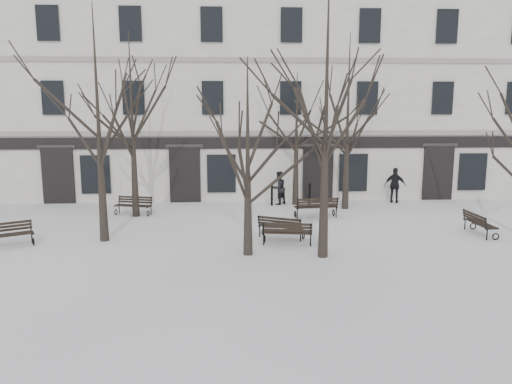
{
  "coord_description": "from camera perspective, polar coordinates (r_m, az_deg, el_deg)",
  "views": [
    {
      "loc": [
        -1.18,
        -18.02,
        5.03
      ],
      "look_at": [
        -0.05,
        3.0,
        1.36
      ],
      "focal_mm": 35.0,
      "sensor_mm": 36.0,
      "label": 1
    }
  ],
  "objects": [
    {
      "name": "tree_1",
      "position": [
        16.46,
        -0.96,
        6.65
      ],
      "size": [
        4.6,
        4.6,
        6.56
      ],
      "color": "black",
      "rests_on": "ground"
    },
    {
      "name": "tree_5",
      "position": [
        25.26,
        4.66,
        7.82
      ],
      "size": [
        4.63,
        4.63,
        6.61
      ],
      "color": "black",
      "rests_on": "ground"
    },
    {
      "name": "bollard_b",
      "position": [
        25.81,
        6.15,
        -0.1
      ],
      "size": [
        0.14,
        0.14,
        1.09
      ],
      "color": "black",
      "rests_on": "ground"
    },
    {
      "name": "tree_6",
      "position": [
        24.49,
        10.5,
        10.21
      ],
      "size": [
        5.86,
        5.86,
        8.38
      ],
      "color": "black",
      "rests_on": "ground"
    },
    {
      "name": "bench_0",
      "position": [
        20.0,
        -26.62,
        -4.32
      ],
      "size": [
        1.82,
        1.38,
        0.89
      ],
      "rotation": [
        0.0,
        0.0,
        0.5
      ],
      "color": "black",
      "rests_on": "ground"
    },
    {
      "name": "tree_0",
      "position": [
        19.06,
        -17.72,
        10.45
      ],
      "size": [
        6.01,
        6.01,
        8.59
      ],
      "color": "black",
      "rests_on": "ground"
    },
    {
      "name": "bench_3",
      "position": [
        23.87,
        -13.8,
        -1.44
      ],
      "size": [
        1.77,
        1.01,
        0.85
      ],
      "rotation": [
        0.0,
        0.0,
        -0.25
      ],
      "color": "black",
      "rests_on": "ground"
    },
    {
      "name": "pedestrian_b",
      "position": [
        25.69,
        2.6,
        -1.42
      ],
      "size": [
        1.05,
        1.03,
        1.71
      ],
      "primitive_type": "imported",
      "rotation": [
        0.0,
        0.0,
        3.86
      ],
      "color": "black",
      "rests_on": "ground"
    },
    {
      "name": "bench_4",
      "position": [
        22.66,
        6.9,
        -1.66
      ],
      "size": [
        1.97,
        0.89,
        0.96
      ],
      "rotation": [
        0.0,
        0.0,
        3.25
      ],
      "color": "black",
      "rests_on": "ground"
    },
    {
      "name": "bollard_a",
      "position": [
        25.28,
        1.82,
        -0.27
      ],
      "size": [
        0.14,
        0.14,
        1.07
      ],
      "color": "black",
      "rests_on": "ground"
    },
    {
      "name": "tree_2",
      "position": [
        16.33,
        8.09,
        12.26
      ],
      "size": [
        6.42,
        6.42,
        9.17
      ],
      "color": "black",
      "rests_on": "ground"
    },
    {
      "name": "bench_5",
      "position": [
        21.47,
        24.11,
        -3.23
      ],
      "size": [
        0.7,
        1.77,
        0.88
      ],
      "rotation": [
        0.0,
        0.0,
        1.61
      ],
      "color": "black",
      "rests_on": "ground"
    },
    {
      "name": "bench_1",
      "position": [
        18.18,
        3.6,
        -4.59
      ],
      "size": [
        1.87,
        0.94,
        0.9
      ],
      "rotation": [
        0.0,
        0.0,
        2.97
      ],
      "color": "black",
      "rests_on": "ground"
    },
    {
      "name": "tree_4",
      "position": [
        23.07,
        -14.05,
        9.89
      ],
      "size": [
        5.76,
        5.76,
        8.23
      ],
      "color": "black",
      "rests_on": "ground"
    },
    {
      "name": "bench_2",
      "position": [
        19.07,
        2.87,
        -3.93
      ],
      "size": [
        1.82,
        1.32,
        0.88
      ],
      "rotation": [
        0.0,
        0.0,
        2.69
      ],
      "color": "black",
      "rests_on": "ground"
    },
    {
      "name": "ground",
      "position": [
        18.75,
        0.64,
        -5.68
      ],
      "size": [
        100.0,
        100.0,
        0.0
      ],
      "primitive_type": "plane",
      "color": "white",
      "rests_on": "ground"
    },
    {
      "name": "pedestrian_c",
      "position": [
        27.03,
        15.52,
        -1.2
      ],
      "size": [
        1.17,
        0.86,
        1.85
      ],
      "primitive_type": "imported",
      "rotation": [
        0.0,
        0.0,
        2.71
      ],
      "color": "black",
      "rests_on": "ground"
    },
    {
      "name": "building",
      "position": [
        31.01,
        -0.91,
        10.78
      ],
      "size": [
        40.4,
        10.2,
        11.4
      ],
      "color": "silver",
      "rests_on": "ground"
    }
  ]
}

